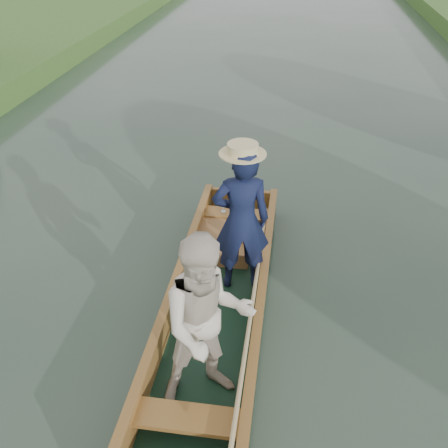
# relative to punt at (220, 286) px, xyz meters

# --- Properties ---
(ground) EXTENTS (120.00, 120.00, 0.00)m
(ground) POSITION_rel_punt_xyz_m (-0.08, 0.23, -0.70)
(ground) COLOR #283D30
(ground) RESTS_ON ground
(trees_far) EXTENTS (21.04, 8.22, 4.16)m
(trees_far) POSITION_rel_punt_xyz_m (-0.55, 4.27, 1.74)
(trees_far) COLOR #47331E
(trees_far) RESTS_ON ground
(punt) EXTENTS (1.22, 5.00, 1.97)m
(punt) POSITION_rel_punt_xyz_m (0.00, 0.00, 0.00)
(punt) COLOR black
(punt) RESTS_ON ground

